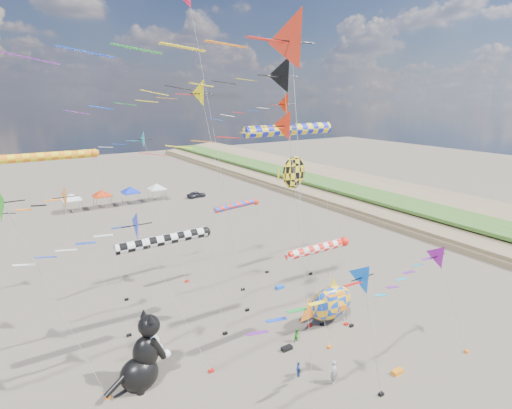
{
  "coord_description": "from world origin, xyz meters",
  "views": [
    {
      "loc": [
        -14.97,
        -12.54,
        19.36
      ],
      "look_at": [
        0.73,
        12.0,
        11.41
      ],
      "focal_mm": 28.0,
      "sensor_mm": 36.0,
      "label": 1
    }
  ],
  "objects_px": {
    "child_green": "(297,335)",
    "parked_car": "(196,194)",
    "fish_inflatable": "(330,303)",
    "child_blue": "(298,369)",
    "cat_inflatable": "(142,351)",
    "person_adult": "(334,372)"
  },
  "relations": [
    {
      "from": "cat_inflatable",
      "to": "parked_car",
      "type": "xyz_separation_m",
      "value": [
        25.06,
        46.65,
        -2.06
      ]
    },
    {
      "from": "person_adult",
      "to": "cat_inflatable",
      "type": "bearing_deg",
      "value": 115.03
    },
    {
      "from": "fish_inflatable",
      "to": "child_blue",
      "type": "distance_m",
      "value": 7.84
    },
    {
      "from": "person_adult",
      "to": "child_blue",
      "type": "relative_size",
      "value": 1.5
    },
    {
      "from": "child_green",
      "to": "parked_car",
      "type": "xyz_separation_m",
      "value": [
        13.03,
        48.41,
        0.06
      ]
    },
    {
      "from": "fish_inflatable",
      "to": "cat_inflatable",
      "type": "bearing_deg",
      "value": 175.99
    },
    {
      "from": "child_green",
      "to": "child_blue",
      "type": "relative_size",
      "value": 1.0
    },
    {
      "from": "fish_inflatable",
      "to": "parked_car",
      "type": "distance_m",
      "value": 48.63
    },
    {
      "from": "fish_inflatable",
      "to": "child_green",
      "type": "xyz_separation_m",
      "value": [
        -4.11,
        -0.62,
        -1.42
      ]
    },
    {
      "from": "child_blue",
      "to": "fish_inflatable",
      "type": "bearing_deg",
      "value": -17.93
    },
    {
      "from": "cat_inflatable",
      "to": "person_adult",
      "type": "distance_m",
      "value": 13.29
    },
    {
      "from": "cat_inflatable",
      "to": "fish_inflatable",
      "type": "relative_size",
      "value": 0.9
    },
    {
      "from": "cat_inflatable",
      "to": "child_blue",
      "type": "xyz_separation_m",
      "value": [
        9.5,
        -5.06,
        -2.12
      ]
    },
    {
      "from": "person_adult",
      "to": "child_blue",
      "type": "height_order",
      "value": "person_adult"
    },
    {
      "from": "child_green",
      "to": "parked_car",
      "type": "height_order",
      "value": "parked_car"
    },
    {
      "from": "cat_inflatable",
      "to": "person_adult",
      "type": "bearing_deg",
      "value": -43.21
    },
    {
      "from": "fish_inflatable",
      "to": "child_green",
      "type": "distance_m",
      "value": 4.39
    },
    {
      "from": "cat_inflatable",
      "to": "parked_car",
      "type": "height_order",
      "value": "cat_inflatable"
    },
    {
      "from": "cat_inflatable",
      "to": "parked_car",
      "type": "distance_m",
      "value": 53.0
    },
    {
      "from": "cat_inflatable",
      "to": "child_blue",
      "type": "bearing_deg",
      "value": -39.65
    },
    {
      "from": "child_blue",
      "to": "cat_inflatable",
      "type": "bearing_deg",
      "value": 103.38
    },
    {
      "from": "child_blue",
      "to": "child_green",
      "type": "bearing_deg",
      "value": 4.03
    }
  ]
}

